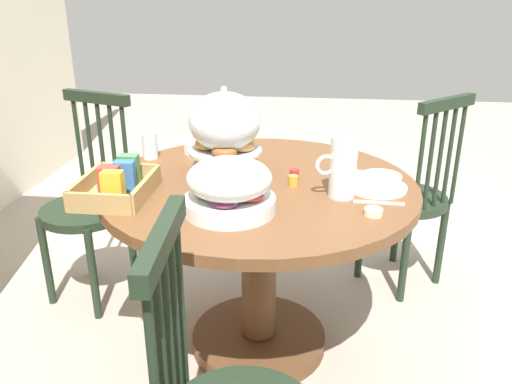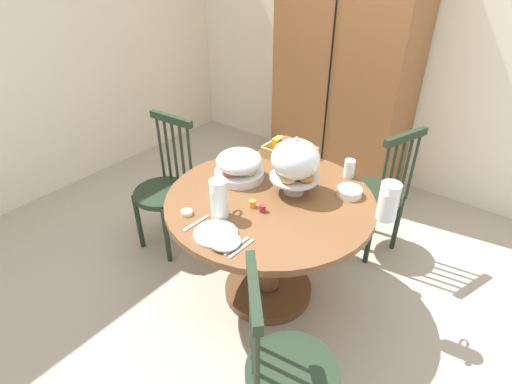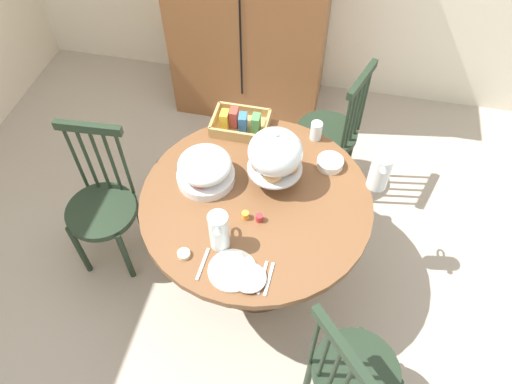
# 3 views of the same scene
# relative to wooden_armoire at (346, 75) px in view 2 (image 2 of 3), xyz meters

# --- Properties ---
(ground_plane) EXTENTS (10.00, 10.00, 0.00)m
(ground_plane) POSITION_rel_wooden_armoire_xyz_m (0.52, -1.50, -0.98)
(ground_plane) COLOR #A89E8E
(wall_back) EXTENTS (4.80, 0.06, 2.60)m
(wall_back) POSITION_rel_wooden_armoire_xyz_m (0.52, 0.33, 0.32)
(wall_back) COLOR silver
(wall_back) RESTS_ON ground_plane
(wall_left) EXTENTS (0.06, 4.32, 2.60)m
(wall_left) POSITION_rel_wooden_armoire_xyz_m (-1.91, -1.14, 0.32)
(wall_left) COLOR silver
(wall_left) RESTS_ON ground_plane
(wooden_armoire) EXTENTS (1.18, 0.60, 1.96)m
(wooden_armoire) POSITION_rel_wooden_armoire_xyz_m (0.00, 0.00, 0.00)
(wooden_armoire) COLOR brown
(wooden_armoire) RESTS_ON ground_plane
(dining_table) EXTENTS (1.18, 1.18, 0.74)m
(dining_table) POSITION_rel_wooden_armoire_xyz_m (0.39, -1.58, -0.46)
(dining_table) COLOR brown
(dining_table) RESTS_ON ground_plane
(windsor_chair_near_window) EXTENTS (0.43, 0.43, 0.97)m
(windsor_chair_near_window) POSITION_rel_wooden_armoire_xyz_m (0.70, -0.75, -0.53)
(windsor_chair_near_window) COLOR #1E2D1E
(windsor_chair_near_window) RESTS_ON ground_plane
(windsor_chair_by_cabinet) EXTENTS (0.40, 0.40, 0.97)m
(windsor_chair_by_cabinet) POSITION_rel_wooden_armoire_xyz_m (-0.50, -1.62, -0.53)
(windsor_chair_by_cabinet) COLOR #1E2D1E
(windsor_chair_by_cabinet) RESTS_ON ground_plane
(windsor_chair_facing_door) EXTENTS (0.47, 0.47, 0.97)m
(windsor_chair_facing_door) POSITION_rel_wooden_armoire_xyz_m (0.98, -2.25, -0.53)
(windsor_chair_facing_door) COLOR #1E2D1E
(windsor_chair_facing_door) RESTS_ON ground_plane
(pastry_stand_with_dome) EXTENTS (0.28, 0.28, 0.34)m
(pastry_stand_with_dome) POSITION_rel_wooden_armoire_xyz_m (0.46, -1.45, -0.05)
(pastry_stand_with_dome) COLOR silver
(pastry_stand_with_dome) RESTS_ON dining_table
(fruit_platter_covered) EXTENTS (0.30, 0.30, 0.18)m
(fruit_platter_covered) POSITION_rel_wooden_armoire_xyz_m (0.11, -1.52, -0.16)
(fruit_platter_covered) COLOR silver
(fruit_platter_covered) RESTS_ON dining_table
(orange_juice_pitcher) EXTENTS (0.10, 0.19, 0.21)m
(orange_juice_pitcher) POSITION_rel_wooden_armoire_xyz_m (0.98, -1.36, -0.15)
(orange_juice_pitcher) COLOR silver
(orange_juice_pitcher) RESTS_ON dining_table
(milk_pitcher) EXTENTS (0.09, 0.17, 0.22)m
(milk_pitcher) POSITION_rel_wooden_armoire_xyz_m (0.28, -1.88, -0.15)
(milk_pitcher) COLOR silver
(milk_pitcher) RESTS_ON dining_table
(cereal_basket) EXTENTS (0.32, 0.24, 0.12)m
(cereal_basket) POSITION_rel_wooden_armoire_xyz_m (0.19, -1.11, -0.20)
(cereal_basket) COLOR tan
(cereal_basket) RESTS_ON dining_table
(china_plate_large) EXTENTS (0.22, 0.22, 0.01)m
(china_plate_large) POSITION_rel_wooden_armoire_xyz_m (0.37, -2.01, -0.24)
(china_plate_large) COLOR white
(china_plate_large) RESTS_ON dining_table
(china_plate_small) EXTENTS (0.15, 0.15, 0.01)m
(china_plate_small) POSITION_rel_wooden_armoire_xyz_m (0.46, -2.04, -0.23)
(china_plate_small) COLOR white
(china_plate_small) RESTS_ON china_plate_large
(cereal_bowl) EXTENTS (0.14, 0.14, 0.04)m
(cereal_bowl) POSITION_rel_wooden_armoire_xyz_m (0.73, -1.28, -0.22)
(cereal_bowl) COLOR white
(cereal_bowl) RESTS_ON dining_table
(drinking_glass) EXTENTS (0.06, 0.06, 0.11)m
(drinking_glass) POSITION_rel_wooden_armoire_xyz_m (0.62, -1.09, -0.19)
(drinking_glass) COLOR silver
(drinking_glass) RESTS_ON dining_table
(butter_dish) EXTENTS (0.06, 0.06, 0.02)m
(butter_dish) POSITION_rel_wooden_armoire_xyz_m (0.14, -1.98, -0.23)
(butter_dish) COLOR beige
(butter_dish) RESTS_ON dining_table
(jam_jar_strawberry) EXTENTS (0.04, 0.04, 0.04)m
(jam_jar_strawberry) POSITION_rel_wooden_armoire_xyz_m (0.44, -1.71, -0.22)
(jam_jar_strawberry) COLOR #B7282D
(jam_jar_strawberry) RESTS_ON dining_table
(jam_jar_apricot) EXTENTS (0.04, 0.04, 0.04)m
(jam_jar_apricot) POSITION_rel_wooden_armoire_xyz_m (0.37, -1.71, -0.22)
(jam_jar_apricot) COLOR orange
(jam_jar_apricot) RESTS_ON dining_table
(table_knife) EXTENTS (0.02, 0.17, 0.01)m
(table_knife) POSITION_rel_wooden_armoire_xyz_m (0.51, -2.02, -0.24)
(table_knife) COLOR silver
(table_knife) RESTS_ON dining_table
(dinner_fork) EXTENTS (0.02, 0.17, 0.01)m
(dinner_fork) POSITION_rel_wooden_armoire_xyz_m (0.54, -2.02, -0.24)
(dinner_fork) COLOR silver
(dinner_fork) RESTS_ON dining_table
(soup_spoon) EXTENTS (0.02, 0.17, 0.01)m
(soup_spoon) POSITION_rel_wooden_armoire_xyz_m (0.23, -2.01, -0.24)
(soup_spoon) COLOR silver
(soup_spoon) RESTS_ON dining_table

